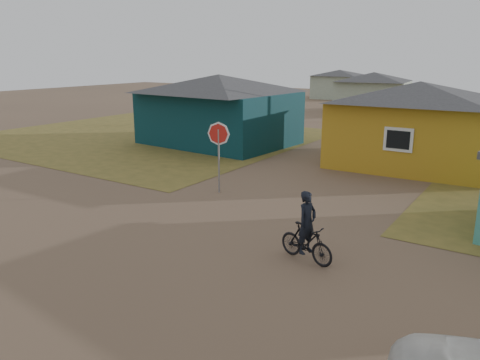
% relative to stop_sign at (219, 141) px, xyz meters
% --- Properties ---
extents(ground, '(120.00, 120.00, 0.00)m').
position_rel_stop_sign_xyz_m(ground, '(2.49, -5.13, -1.96)').
color(ground, brown).
extents(grass_nw, '(20.00, 18.00, 0.00)m').
position_rel_stop_sign_xyz_m(grass_nw, '(-11.51, 7.87, -1.95)').
color(grass_nw, olive).
rests_on(grass_nw, ground).
extents(house_teal, '(8.93, 7.08, 4.00)m').
position_rel_stop_sign_xyz_m(house_teal, '(-6.01, 8.37, 0.10)').
color(house_teal, '#092B32').
rests_on(house_teal, ground).
extents(house_yellow, '(7.72, 6.76, 3.90)m').
position_rel_stop_sign_xyz_m(house_yellow, '(4.99, 8.87, 0.04)').
color(house_yellow, '#BB891C').
rests_on(house_yellow, ground).
extents(house_pale_west, '(7.04, 6.15, 3.60)m').
position_rel_stop_sign_xyz_m(house_pale_west, '(-3.51, 28.87, -0.10)').
color(house_pale_west, '#A1AF97').
rests_on(house_pale_west, ground).
extents(house_pale_north, '(6.28, 5.81, 3.40)m').
position_rel_stop_sign_xyz_m(house_pale_north, '(-11.51, 40.87, -0.21)').
color(house_pale_north, '#A1AF97').
rests_on(house_pale_north, ground).
extents(stop_sign, '(0.87, 0.19, 2.69)m').
position_rel_stop_sign_xyz_m(stop_sign, '(0.00, 0.00, 0.00)').
color(stop_sign, gray).
rests_on(stop_sign, ground).
extents(cyclist, '(1.67, 0.82, 1.82)m').
position_rel_stop_sign_xyz_m(cyclist, '(5.41, -3.78, -1.29)').
color(cyclist, black).
rests_on(cyclist, ground).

